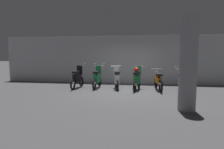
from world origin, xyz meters
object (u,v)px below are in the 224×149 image
object	(u,v)px
motorbike_slot_1	(97,78)
motorbike_slot_2	(117,79)
motorbike_slot_3	(137,79)
motorbike_slot_0	(78,78)
motorbike_slot_4	(158,80)
motorbike_slot_5	(181,81)
support_pillar	(188,64)

from	to	relation	value
motorbike_slot_1	motorbike_slot_2	bearing A→B (deg)	-1.20
motorbike_slot_3	motorbike_slot_0	bearing A→B (deg)	177.68
motorbike_slot_0	motorbike_slot_2	distance (m)	2.07
motorbike_slot_4	motorbike_slot_1	bearing A→B (deg)	177.00
motorbike_slot_0	motorbike_slot_2	xyz separation A→B (m)	(2.07, 0.09, -0.00)
motorbike_slot_1	motorbike_slot_3	bearing A→B (deg)	-6.60
motorbike_slot_5	support_pillar	xyz separation A→B (m)	(-0.48, -3.36, 0.96)
motorbike_slot_1	motorbike_slot_4	world-z (taller)	motorbike_slot_1
motorbike_slot_3	support_pillar	bearing A→B (deg)	-64.37
motorbike_slot_1	motorbike_slot_5	distance (m)	4.17
motorbike_slot_2	support_pillar	xyz separation A→B (m)	(2.65, -3.55, 0.93)
motorbike_slot_0	motorbike_slot_5	distance (m)	5.20
motorbike_slot_3	motorbike_slot_4	xyz separation A→B (m)	(1.03, 0.08, -0.08)
motorbike_slot_0	motorbike_slot_2	size ratio (longest dim) A/B	1.01
motorbike_slot_3	support_pillar	xyz separation A→B (m)	(1.60, -3.34, 0.89)
motorbike_slot_0	support_pillar	distance (m)	5.93
motorbike_slot_1	motorbike_slot_3	xyz separation A→B (m)	(2.08, -0.24, 0.04)
motorbike_slot_0	motorbike_slot_1	xyz separation A→B (m)	(1.04, 0.11, 0.00)
motorbike_slot_1	motorbike_slot_3	world-z (taller)	motorbike_slot_1
motorbike_slot_0	motorbike_slot_4	size ratio (longest dim) A/B	0.86
motorbike_slot_4	support_pillar	world-z (taller)	support_pillar
motorbike_slot_2	motorbike_slot_5	bearing A→B (deg)	-3.64
motorbike_slot_0	motorbike_slot_4	bearing A→B (deg)	-0.67
motorbike_slot_5	motorbike_slot_1	bearing A→B (deg)	176.96
motorbike_slot_5	motorbike_slot_2	bearing A→B (deg)	176.36
motorbike_slot_3	support_pillar	world-z (taller)	support_pillar
motorbike_slot_0	motorbike_slot_3	distance (m)	3.12
motorbike_slot_0	motorbike_slot_3	size ratio (longest dim) A/B	1.01
motorbike_slot_3	motorbike_slot_5	size ratio (longest dim) A/B	0.87
motorbike_slot_2	support_pillar	world-z (taller)	support_pillar
motorbike_slot_1	motorbike_slot_0	bearing A→B (deg)	-173.69
motorbike_slot_2	motorbike_slot_4	xyz separation A→B (m)	(2.09, -0.14, -0.03)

